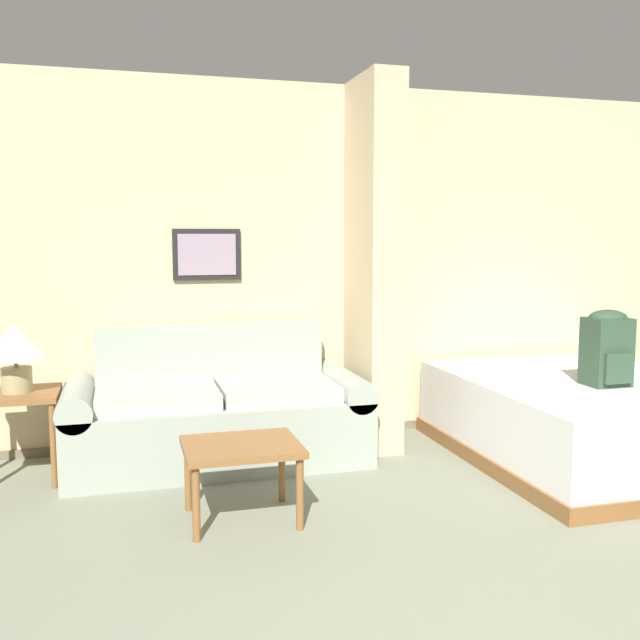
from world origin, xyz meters
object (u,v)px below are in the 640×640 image
Objects in this scene: coffee_table at (242,454)px; bed at (584,418)px; couch at (217,414)px; table_lamp at (15,346)px; backpack at (607,347)px.

bed reaches higher than coffee_table.
couch reaches higher than coffee_table.
coffee_table is 2.46m from bed.
table_lamp reaches higher than bed.
couch is at bearing 160.89° from backpack.
bed is (2.42, 0.44, -0.08)m from coffee_table.
couch is 4.68× the size of table_lamp.
table_lamp is at bearing 140.81° from coffee_table.
bed is at bearing 85.33° from backpack.
coffee_table is (-0.01, -1.05, 0.04)m from couch.
backpack reaches higher than table_lamp.
couch is 2.58m from backpack.
backpack is (2.40, 0.22, 0.44)m from coffee_table.
coffee_table is at bearing -90.36° from couch.
table_lamp is 3.72m from bed.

